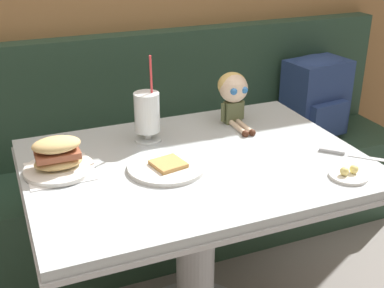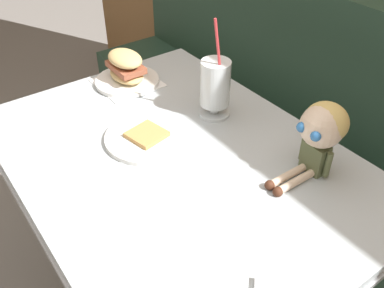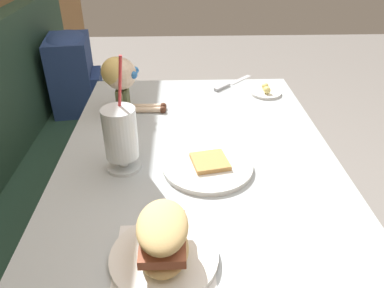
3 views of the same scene
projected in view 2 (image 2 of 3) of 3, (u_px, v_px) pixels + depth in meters
The scene contains 6 objects.
booth_bench at pixel (307, 177), 1.70m from camera, with size 2.60×0.48×1.00m.
diner_table at pixel (178, 206), 1.28m from camera, with size 1.11×0.81×0.74m.
toast_plate at pixel (148, 137), 1.21m from camera, with size 0.25×0.25×0.03m.
milkshake_glass at pixel (215, 86), 1.26m from camera, with size 0.10×0.10×0.32m.
sandwich_plate at pixel (126, 71), 1.44m from camera, with size 0.22×0.22×0.12m.
seated_doll at pixel (321, 130), 1.03m from camera, with size 0.11×0.22×0.20m.
Camera 2 is at (0.75, -0.32, 1.47)m, focal length 39.63 mm.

